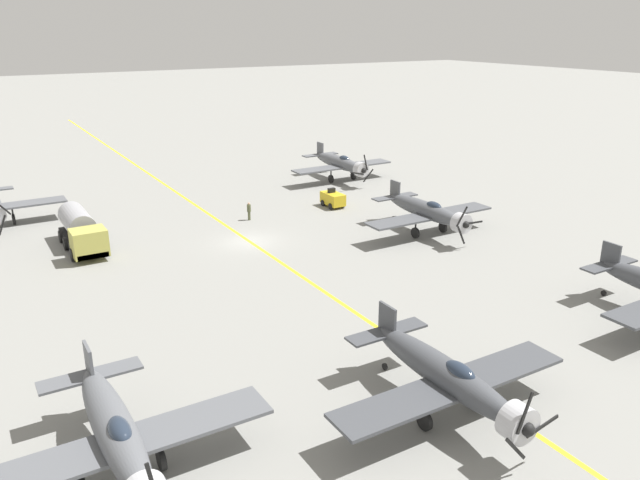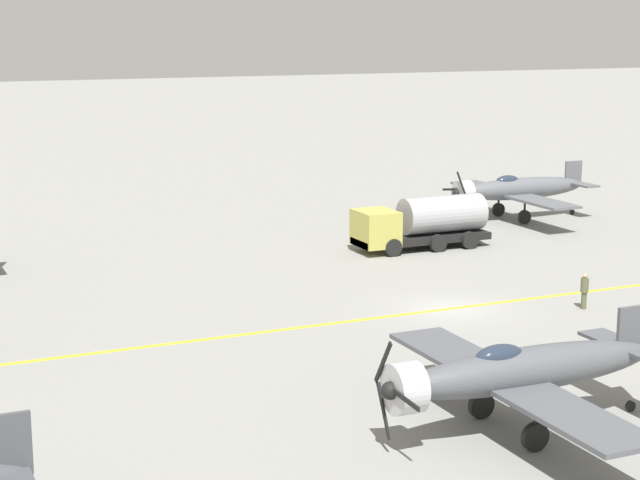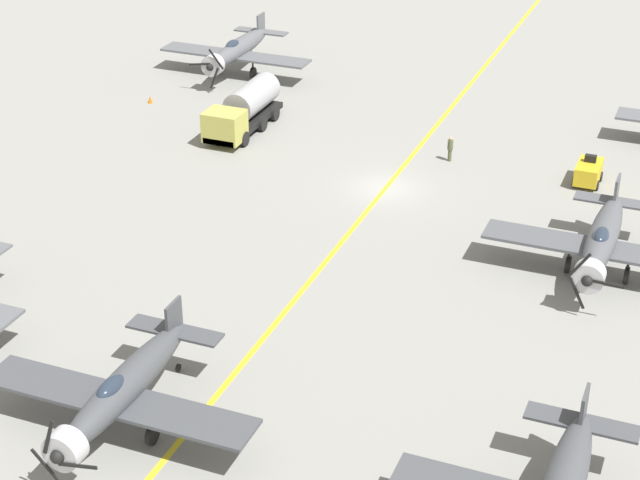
{
  "view_description": "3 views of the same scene",
  "coord_description": "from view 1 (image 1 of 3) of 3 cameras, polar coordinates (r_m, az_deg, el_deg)",
  "views": [
    {
      "loc": [
        19.67,
        44.09,
        16.77
      ],
      "look_at": [
        0.48,
        11.97,
        3.8
      ],
      "focal_mm": 35.0,
      "sensor_mm": 36.0,
      "label": 1
    },
    {
      "loc": [
        -40.33,
        24.58,
        12.8
      ],
      "look_at": [
        -0.89,
        6.91,
        3.93
      ],
      "focal_mm": 60.0,
      "sensor_mm": 36.0,
      "label": 2
    },
    {
      "loc": [
        -18.31,
        56.18,
        27.87
      ],
      "look_at": [
        -0.59,
        12.17,
        2.57
      ],
      "focal_mm": 60.0,
      "sensor_mm": 36.0,
      "label": 3
    }
  ],
  "objects": [
    {
      "name": "tow_tractor",
      "position": [
        60.46,
        1.18,
        3.79
      ],
      "size": [
        1.57,
        2.6,
        1.79
      ],
      "color": "gold",
      "rests_on": "ground"
    },
    {
      "name": "ground_plane",
      "position": [
        51.11,
        -6.43,
        -0.16
      ],
      "size": [
        400.0,
        400.0,
        0.0
      ],
      "primitive_type": "plane",
      "color": "gray"
    },
    {
      "name": "airplane_near_left",
      "position": [
        70.58,
        1.91,
        7.04
      ],
      "size": [
        12.0,
        9.98,
        3.75
      ],
      "rotation": [
        0.0,
        0.0,
        -0.28
      ],
      "color": "#585A60",
      "rests_on": "ground"
    },
    {
      "name": "airplane_mid_left",
      "position": [
        52.87,
        9.81,
        2.63
      ],
      "size": [
        12.0,
        9.98,
        3.65
      ],
      "rotation": [
        0.0,
        0.0,
        -0.07
      ],
      "color": "#4F5156",
      "rests_on": "ground"
    },
    {
      "name": "fuel_tanker",
      "position": [
        52.18,
        -21.0,
        0.81
      ],
      "size": [
        2.68,
        8.0,
        2.98
      ],
      "color": "black",
      "rests_on": "ground"
    },
    {
      "name": "airplane_far_right",
      "position": [
        26.06,
        -18.11,
        -16.47
      ],
      "size": [
        12.0,
        9.98,
        3.79
      ],
      "rotation": [
        0.0,
        0.0,
        -0.01
      ],
      "color": "#595B60",
      "rests_on": "ground"
    },
    {
      "name": "airplane_far_center",
      "position": [
        28.84,
        11.58,
        -12.1
      ],
      "size": [
        12.0,
        9.98,
        3.73
      ],
      "rotation": [
        0.0,
        0.0,
        -0.12
      ],
      "color": "#43454A",
      "rests_on": "ground"
    },
    {
      "name": "ground_crew_walking",
      "position": [
        56.57,
        -6.51,
        2.7
      ],
      "size": [
        0.36,
        0.36,
        1.65
      ],
      "color": "#515638",
      "rests_on": "ground"
    },
    {
      "name": "taxiway_stripe",
      "position": [
        51.11,
        -6.43,
        -0.16
      ],
      "size": [
        0.3,
        160.0,
        0.01
      ],
      "primitive_type": "cube",
      "color": "yellow",
      "rests_on": "ground"
    }
  ]
}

